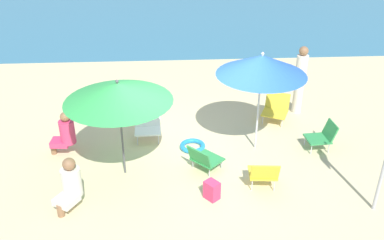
# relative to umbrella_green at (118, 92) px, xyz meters

# --- Properties ---
(ground_plane) EXTENTS (40.00, 40.00, 0.00)m
(ground_plane) POSITION_rel_umbrella_green_xyz_m (1.35, 0.44, -1.70)
(ground_plane) COLOR beige
(sea_water) EXTENTS (40.00, 16.00, 0.01)m
(sea_water) POSITION_rel_umbrella_green_xyz_m (1.35, 14.12, -1.70)
(sea_water) COLOR teal
(sea_water) RESTS_ON ground_plane
(umbrella_green) EXTENTS (1.93, 1.93, 1.94)m
(umbrella_green) POSITION_rel_umbrella_green_xyz_m (0.00, 0.00, 0.00)
(umbrella_green) COLOR #4C4C51
(umbrella_green) RESTS_ON ground_plane
(umbrella_blue) EXTENTS (1.77, 1.77, 2.12)m
(umbrella_blue) POSITION_rel_umbrella_green_xyz_m (2.68, 0.74, 0.16)
(umbrella_blue) COLOR silver
(umbrella_blue) RESTS_ON ground_plane
(beach_chair_a) EXTENTS (0.76, 0.76, 0.56)m
(beach_chair_a) POSITION_rel_umbrella_green_xyz_m (1.52, -0.02, -1.42)
(beach_chair_a) COLOR #33934C
(beach_chair_a) RESTS_ON ground_plane
(beach_chair_b) EXTENTS (0.58, 0.49, 0.60)m
(beach_chair_b) POSITION_rel_umbrella_green_xyz_m (4.06, 0.63, -1.39)
(beach_chair_b) COLOR #33934C
(beach_chair_b) RESTS_ON ground_plane
(beach_chair_c) EXTENTS (0.76, 0.78, 0.63)m
(beach_chair_c) POSITION_rel_umbrella_green_xyz_m (3.38, 1.95, -1.39)
(beach_chair_c) COLOR gold
(beach_chair_c) RESTS_ON ground_plane
(beach_chair_d) EXTENTS (0.57, 0.52, 0.57)m
(beach_chair_d) POSITION_rel_umbrella_green_xyz_m (0.40, 1.26, -1.39)
(beach_chair_d) COLOR white
(beach_chair_d) RESTS_ON ground_plane
(beach_chair_e) EXTENTS (0.54, 0.58, 0.62)m
(beach_chair_e) POSITION_rel_umbrella_green_xyz_m (2.54, -0.64, -1.37)
(beach_chair_e) COLOR gold
(beach_chair_e) RESTS_ON ground_plane
(person_a) EXTENTS (0.49, 0.56, 0.94)m
(person_a) POSITION_rel_umbrella_green_xyz_m (-0.81, -0.93, -1.24)
(person_a) COLOR silver
(person_a) RESTS_ON ground_plane
(person_b) EXTENTS (0.55, 0.33, 0.96)m
(person_b) POSITION_rel_umbrella_green_xyz_m (-1.23, 0.75, -1.22)
(person_b) COLOR #DB3866
(person_b) RESTS_ON ground_plane
(person_c) EXTENTS (0.27, 0.27, 1.68)m
(person_c) POSITION_rel_umbrella_green_xyz_m (4.00, 2.33, -0.84)
(person_c) COLOR silver
(person_c) RESTS_ON ground_plane
(swim_ring) EXTENTS (0.54, 0.54, 0.10)m
(swim_ring) POSITION_rel_umbrella_green_xyz_m (1.35, 0.81, -1.65)
(swim_ring) COLOR #238CD8
(swim_ring) RESTS_ON ground_plane
(beach_bag) EXTENTS (0.31, 0.32, 0.34)m
(beach_bag) POSITION_rel_umbrella_green_xyz_m (1.59, -0.87, -1.53)
(beach_bag) COLOR #DB3866
(beach_bag) RESTS_ON ground_plane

